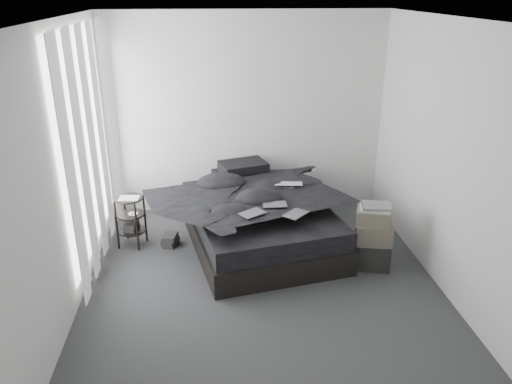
{
  "coord_description": "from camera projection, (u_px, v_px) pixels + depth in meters",
  "views": [
    {
      "loc": [
        -0.48,
        -4.26,
        2.85
      ],
      "look_at": [
        0.0,
        0.8,
        0.75
      ],
      "focal_mm": 35.0,
      "sensor_mm": 36.0,
      "label": 1
    }
  ],
  "objects": [
    {
      "name": "art_book_snake",
      "position": [
        377.0,
        206.0,
        5.22
      ],
      "size": [
        0.33,
        0.28,
        0.03
      ],
      "primitive_type": "cube",
      "rotation": [
        0.0,
        0.0,
        -0.17
      ],
      "color": "silver",
      "rests_on": "art_book_white"
    },
    {
      "name": "comic_b",
      "position": [
        275.0,
        198.0,
        5.37
      ],
      "size": [
        0.26,
        0.17,
        0.01
      ],
      "primitive_type": "cube",
      "rotation": [
        0.0,
        0.0,
        -0.01
      ],
      "color": "black",
      "rests_on": "duvet"
    },
    {
      "name": "pillow_lower",
      "position": [
        238.0,
        177.0,
        6.47
      ],
      "size": [
        0.68,
        0.53,
        0.14
      ],
      "primitive_type": "cube",
      "rotation": [
        0.0,
        0.0,
        0.2
      ],
      "color": "black",
      "rests_on": "mattress"
    },
    {
      "name": "pillow_upper",
      "position": [
        243.0,
        167.0,
        6.42
      ],
      "size": [
        0.67,
        0.55,
        0.13
      ],
      "primitive_type": "cube",
      "rotation": [
        0.0,
        0.0,
        0.3
      ],
      "color": "black",
      "rests_on": "pillow_lower"
    },
    {
      "name": "duvet",
      "position": [
        261.0,
        197.0,
        5.72
      ],
      "size": [
        1.82,
        2.01,
        0.24
      ],
      "primitive_type": "imported",
      "rotation": [
        0.0,
        0.0,
        0.2
      ],
      "color": "black",
      "rests_on": "mattress"
    },
    {
      "name": "art_book_white",
      "position": [
        375.0,
        208.0,
        5.24
      ],
      "size": [
        0.36,
        0.32,
        0.03
      ],
      "primitive_type": "cube",
      "rotation": [
        0.0,
        0.0,
        -0.28
      ],
      "color": "silver",
      "rests_on": "box_upper"
    },
    {
      "name": "window_left",
      "position": [
        86.0,
        142.0,
        5.21
      ],
      "size": [
        0.02,
        2.0,
        2.3
      ],
      "primitive_type": "cube",
      "color": "white",
      "rests_on": "wall_left"
    },
    {
      "name": "box_mid",
      "position": [
        374.0,
        233.0,
        5.34
      ],
      "size": [
        0.43,
        0.37,
        0.23
      ],
      "primitive_type": "cube",
      "rotation": [
        0.0,
        0.0,
        -0.21
      ],
      "color": "#5A5447",
      "rests_on": "box_lower"
    },
    {
      "name": "side_stand",
      "position": [
        131.0,
        222.0,
        5.84
      ],
      "size": [
        0.4,
        0.4,
        0.6
      ],
      "primitive_type": "cylinder",
      "rotation": [
        0.0,
        0.0,
        -0.28
      ],
      "color": "black",
      "rests_on": "floor"
    },
    {
      "name": "papers",
      "position": [
        129.0,
        198.0,
        5.71
      ],
      "size": [
        0.25,
        0.19,
        0.01
      ],
      "primitive_type": "cube",
      "rotation": [
        0.0,
        0.0,
        -0.11
      ],
      "color": "white",
      "rests_on": "side_stand"
    },
    {
      "name": "bed",
      "position": [
        259.0,
        232.0,
        5.94
      ],
      "size": [
        1.92,
        2.31,
        0.28
      ],
      "primitive_type": "cube",
      "rotation": [
        0.0,
        0.0,
        0.2
      ],
      "color": "black",
      "rests_on": "floor"
    },
    {
      "name": "box_lower",
      "position": [
        371.0,
        253.0,
        5.45
      ],
      "size": [
        0.47,
        0.41,
        0.3
      ],
      "primitive_type": "cube",
      "rotation": [
        0.0,
        0.0,
        -0.28
      ],
      "color": "black",
      "rests_on": "floor"
    },
    {
      "name": "comic_a",
      "position": [
        252.0,
        207.0,
        5.16
      ],
      "size": [
        0.31,
        0.28,
        0.01
      ],
      "primitive_type": "cube",
      "rotation": [
        0.0,
        0.0,
        0.58
      ],
      "color": "black",
      "rests_on": "duvet"
    },
    {
      "name": "wall_back",
      "position": [
        246.0,
        115.0,
        6.49
      ],
      "size": [
        3.6,
        0.01,
        2.6
      ],
      "primitive_type": "cube",
      "color": "silver",
      "rests_on": "ground"
    },
    {
      "name": "laptop",
      "position": [
        289.0,
        180.0,
        5.85
      ],
      "size": [
        0.35,
        0.25,
        0.03
      ],
      "primitive_type": "imported",
      "rotation": [
        0.0,
        0.0,
        -0.12
      ],
      "color": "silver",
      "rests_on": "duvet"
    },
    {
      "name": "box_upper",
      "position": [
        374.0,
        216.0,
        5.28
      ],
      "size": [
        0.43,
        0.39,
        0.16
      ],
      "primitive_type": "cube",
      "rotation": [
        0.0,
        0.0,
        -0.33
      ],
      "color": "#5A5447",
      "rests_on": "box_mid"
    },
    {
      "name": "wall_front",
      "position": [
        309.0,
        305.0,
        2.62
      ],
      "size": [
        3.6,
        0.01,
        2.6
      ],
      "primitive_type": "cube",
      "color": "silver",
      "rests_on": "ground"
    },
    {
      "name": "ceiling",
      "position": [
        265.0,
        20.0,
        4.06
      ],
      "size": [
        3.6,
        4.2,
        0.01
      ],
      "primitive_type": "cube",
      "color": "white",
      "rests_on": "ground"
    },
    {
      "name": "mattress",
      "position": [
        259.0,
        213.0,
        5.85
      ],
      "size": [
        1.85,
        2.24,
        0.22
      ],
      "primitive_type": "cube",
      "rotation": [
        0.0,
        0.0,
        0.2
      ],
      "color": "black",
      "rests_on": "bed"
    },
    {
      "name": "comic_c",
      "position": [
        296.0,
        206.0,
        5.14
      ],
      "size": [
        0.3,
        0.3,
        0.01
      ],
      "primitive_type": "cube",
      "rotation": [
        0.0,
        0.0,
        0.81
      ],
      "color": "black",
      "rests_on": "duvet"
    },
    {
      "name": "wall_right",
      "position": [
        453.0,
        164.0,
        4.71
      ],
      "size": [
        0.01,
        4.2,
        2.6
      ],
      "primitive_type": "cube",
      "color": "silver",
      "rests_on": "ground"
    },
    {
      "name": "curtain_left",
      "position": [
        91.0,
        148.0,
        5.24
      ],
      "size": [
        0.06,
        2.12,
        2.48
      ],
      "primitive_type": "cube",
      "color": "white",
      "rests_on": "wall_left"
    },
    {
      "name": "wall_left",
      "position": [
        62.0,
        176.0,
        4.4
      ],
      "size": [
        0.01,
        4.2,
        2.6
      ],
      "primitive_type": "cube",
      "color": "silver",
      "rests_on": "ground"
    },
    {
      "name": "floor_books",
      "position": [
        170.0,
        239.0,
        5.91
      ],
      "size": [
        0.21,
        0.25,
        0.15
      ],
      "primitive_type": "cube",
      "rotation": [
        0.0,
        0.0,
        -0.32
      ],
      "color": "black",
      "rests_on": "floor"
    },
    {
      "name": "floor",
      "position": [
        264.0,
        290.0,
        5.05
      ],
      "size": [
        3.6,
        4.2,
        0.01
      ],
      "primitive_type": "cube",
      "color": "#37373A",
      "rests_on": "ground"
    }
  ]
}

